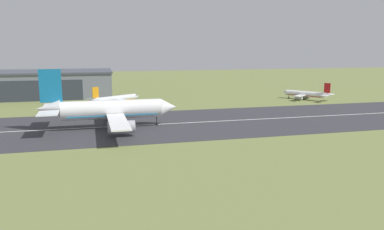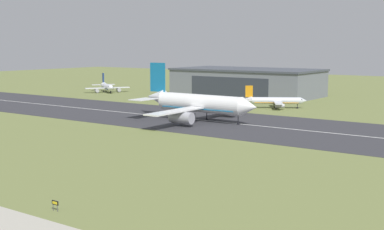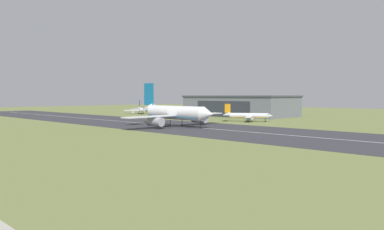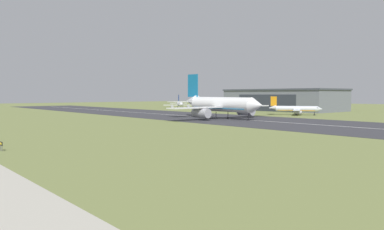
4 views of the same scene
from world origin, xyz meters
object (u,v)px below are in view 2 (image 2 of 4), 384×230
Objects in this scene: airplane_parked_east at (107,87)px; runway_sign at (55,204)px; airplane_landing at (200,104)px; airplane_parked_west at (275,101)px.

runway_sign is (135.59, -148.44, -1.61)m from airplane_parked_east.
airplane_landing is 33.48× the size of runway_sign.
airplane_parked_east is 201.05m from runway_sign.
airplane_parked_east is (-103.07, 12.26, -0.13)m from airplane_parked_west.
airplane_landing is at bearing 112.04° from runway_sign.
airplane_landing is 114.83m from airplane_parked_east.
runway_sign is (36.58, -90.34, -4.43)m from airplane_landing.
airplane_parked_west is 140.02m from runway_sign.
airplane_parked_west is 1.06× the size of airplane_parked_east.
airplane_parked_west is at bearing 84.94° from airplane_landing.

